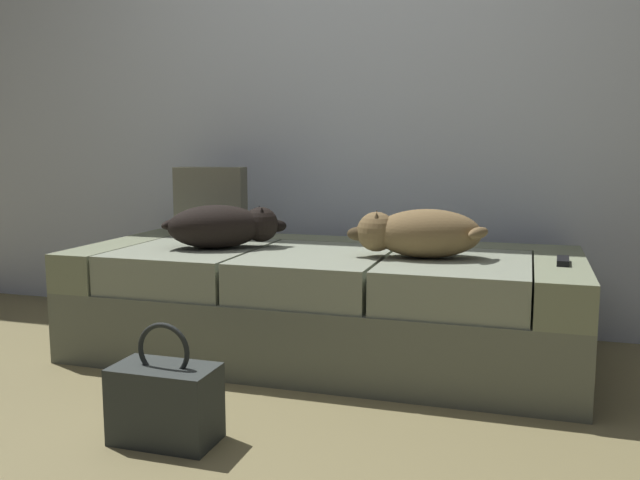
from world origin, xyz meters
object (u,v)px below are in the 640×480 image
at_px(dog_dark, 224,226).
at_px(handbag, 165,402).
at_px(dog_tan, 419,233).
at_px(tv_remote, 563,261).
at_px(couch, 323,303).
at_px(throw_pillow, 211,202).

height_order(dog_dark, handbag, dog_dark).
xyz_separation_m(dog_tan, handbag, (-0.63, -0.90, -0.44)).
distance_m(dog_dark, tv_remote, 1.40).
relative_size(dog_dark, dog_tan, 0.92).
height_order(couch, dog_tan, dog_tan).
height_order(tv_remote, handbag, tv_remote).
relative_size(couch, dog_dark, 4.07).
bearing_deg(couch, handbag, -102.20).
bearing_deg(throw_pillow, dog_tan, -16.93).
xyz_separation_m(couch, handbag, (-0.21, -0.98, -0.10)).
bearing_deg(couch, tv_remote, -3.30).
xyz_separation_m(dog_tan, throw_pillow, (-1.08, 0.33, 0.07)).
xyz_separation_m(couch, dog_dark, (-0.43, -0.07, 0.33)).
bearing_deg(tv_remote, couch, 179.19).
distance_m(dog_dark, dog_tan, 0.85).
height_order(tv_remote, throw_pillow, throw_pillow).
xyz_separation_m(couch, dog_tan, (0.42, -0.07, 0.33)).
bearing_deg(handbag, couch, 77.80).
bearing_deg(dog_dark, throw_pillow, 124.34).
bearing_deg(throw_pillow, tv_remote, -10.78).
relative_size(couch, dog_tan, 3.76).
bearing_deg(handbag, dog_tan, 55.08).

